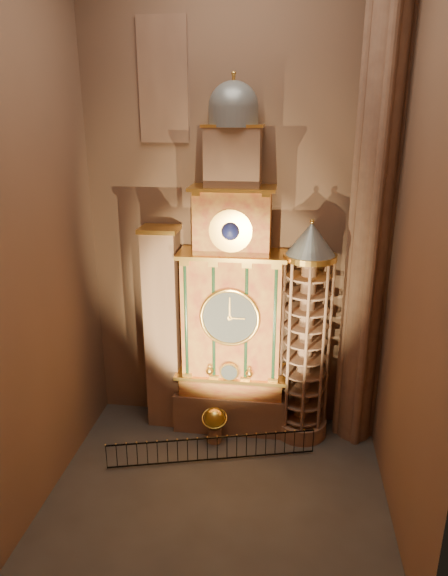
# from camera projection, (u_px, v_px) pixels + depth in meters

# --- Properties ---
(floor) EXTENTS (14.00, 14.00, 0.00)m
(floor) POSITION_uv_depth(u_px,v_px,m) (218.00, 490.00, 21.72)
(floor) COLOR #383330
(floor) RESTS_ON ground
(wall_back) EXTENTS (22.00, 0.00, 22.00)m
(wall_back) POSITION_uv_depth(u_px,v_px,m) (235.00, 208.00, 23.81)
(wall_back) COLOR #876048
(wall_back) RESTS_ON floor
(wall_left) EXTENTS (0.00, 22.00, 22.00)m
(wall_left) POSITION_uv_depth(u_px,v_px,m) (31.00, 231.00, 19.03)
(wall_left) COLOR #876048
(wall_left) RESTS_ON floor
(wall_right) EXTENTS (0.00, 22.00, 22.00)m
(wall_right) POSITION_uv_depth(u_px,v_px,m) (422.00, 243.00, 17.33)
(wall_right) COLOR #876048
(wall_right) RESTS_ON floor
(astronomical_clock) EXTENTS (5.60, 2.41, 16.70)m
(astronomical_clock) POSITION_uv_depth(u_px,v_px,m) (232.00, 302.00, 24.23)
(astronomical_clock) COLOR #8C634C
(astronomical_clock) RESTS_ON floor
(portrait_tower) EXTENTS (1.80, 1.60, 10.20)m
(portrait_tower) POSITION_uv_depth(u_px,v_px,m) (163.00, 328.00, 25.15)
(portrait_tower) COLOR #8C634C
(portrait_tower) RESTS_ON floor
(stair_turret) EXTENTS (2.50, 2.50, 10.80)m
(stair_turret) POSITION_uv_depth(u_px,v_px,m) (306.00, 336.00, 24.01)
(stair_turret) COLOR #8C634C
(stair_turret) RESTS_ON floor
(gothic_pier) EXTENTS (2.04, 2.04, 22.00)m
(gothic_pier) POSITION_uv_depth(u_px,v_px,m) (373.00, 215.00, 22.13)
(gothic_pier) COLOR #8C634C
(gothic_pier) RESTS_ON floor
(stained_glass_window) EXTENTS (2.20, 0.14, 5.20)m
(stained_glass_window) POSITION_uv_depth(u_px,v_px,m) (163.00, 81.00, 22.35)
(stained_glass_window) COLOR navy
(stained_glass_window) RESTS_ON wall_back
(celestial_globe) EXTENTS (1.30, 1.23, 1.80)m
(celestial_globe) POSITION_uv_depth(u_px,v_px,m) (214.00, 422.00, 24.68)
(celestial_globe) COLOR #8C634C
(celestial_globe) RESTS_ON floor
(iron_railing) EXTENTS (9.18, 2.43, 1.22)m
(iron_railing) POSITION_uv_depth(u_px,v_px,m) (212.00, 449.00, 23.35)
(iron_railing) COLOR black
(iron_railing) RESTS_ON floor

